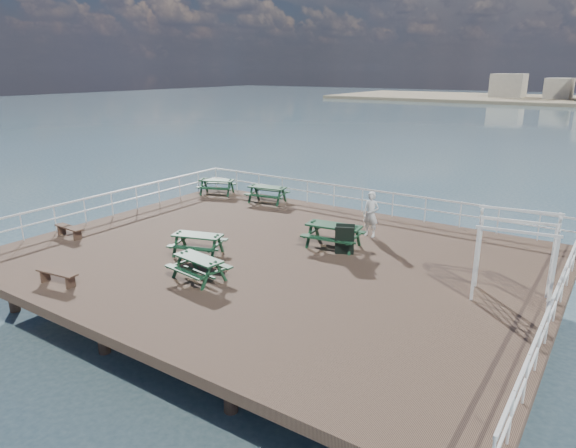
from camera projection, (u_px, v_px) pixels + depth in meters
The scene contains 12 objects.
ground at pixel (276, 259), 18.11m from camera, with size 18.00×14.00×0.30m, color brown.
railing at pixel (312, 214), 19.89m from camera, with size 17.77×13.76×1.10m.
picnic_table_a at pixel (217, 183), 26.63m from camera, with size 2.16×1.97×0.86m.
picnic_table_b at pixel (267, 191), 24.96m from camera, with size 2.04×1.75×0.88m.
picnic_table_c at pixel (334, 231), 18.69m from camera, with size 2.15×1.81×0.96m.
picnic_table_d at pixel (198, 240), 17.94m from camera, with size 2.07×1.85×0.84m.
picnic_table_e at pixel (199, 263), 15.83m from camera, with size 1.85×1.57×0.82m.
flat_bench_near at pixel (69, 229), 19.88m from camera, with size 1.48×0.42×0.42m.
flat_bench_far at pixel (57, 275), 15.51m from camera, with size 1.48×0.54×0.42m.
trellis_arbor at pixel (514, 260), 14.30m from camera, with size 2.28×1.46×2.64m.
sandwich_board at pixel (345, 240), 17.97m from camera, with size 0.80×0.72×1.08m.
person at pixel (371, 214), 19.81m from camera, with size 0.65×0.43×1.78m, color white.
Camera 1 is at (9.84, -13.82, 6.32)m, focal length 32.00 mm.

